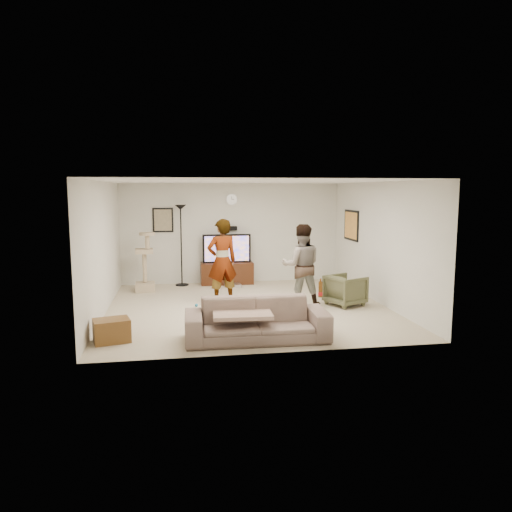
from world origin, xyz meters
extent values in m
cube|color=#C6B996|center=(0.00, 0.00, -0.01)|extent=(5.50, 5.50, 0.02)
cube|color=white|center=(0.00, 0.00, 2.51)|extent=(5.50, 5.50, 0.02)
cube|color=silver|center=(0.00, 2.75, 1.25)|extent=(5.50, 0.04, 2.50)
cube|color=silver|center=(0.00, -2.75, 1.25)|extent=(5.50, 0.04, 2.50)
cube|color=silver|center=(-2.75, 0.00, 1.25)|extent=(0.04, 5.50, 2.50)
cube|color=silver|center=(2.75, 0.00, 1.25)|extent=(0.04, 5.50, 2.50)
cylinder|color=white|center=(0.00, 2.72, 2.10)|extent=(0.26, 0.04, 0.26)
cube|color=black|center=(0.00, 2.69, 1.38)|extent=(0.25, 0.10, 0.10)
cube|color=gray|center=(-1.70, 2.73, 1.60)|extent=(0.42, 0.03, 0.52)
cube|color=gold|center=(2.73, 1.60, 1.50)|extent=(0.03, 0.78, 0.62)
cube|color=#35190C|center=(-0.16, 2.50, 0.27)|extent=(1.30, 0.45, 0.54)
cube|color=#BDBDBD|center=(-0.06, 2.11, 0.04)|extent=(0.40, 0.30, 0.07)
cube|color=black|center=(-0.16, 2.50, 0.89)|extent=(1.19, 0.08, 0.71)
cube|color=orange|center=(-0.16, 2.46, 0.89)|extent=(1.10, 0.01, 0.62)
cylinder|color=black|center=(-1.27, 2.51, 0.99)|extent=(0.32, 0.32, 1.98)
cube|color=tan|center=(-2.12, 1.94, 0.69)|extent=(0.47, 0.47, 1.38)
imported|color=#B3B1BE|center=(-0.46, 0.52, 0.88)|extent=(0.72, 0.56, 1.75)
imported|color=navy|center=(1.08, -0.07, 0.83)|extent=(0.88, 0.73, 1.66)
imported|color=#786359|center=(-0.17, -2.11, 0.32)|extent=(2.25, 0.93, 0.65)
cube|color=tan|center=(-0.40, -2.11, 0.44)|extent=(0.94, 0.75, 0.06)
cylinder|color=#5E320B|center=(0.85, -2.11, 0.77)|extent=(0.06, 0.06, 0.25)
imported|color=#4D4F33|center=(1.99, -0.13, 0.31)|extent=(0.90, 0.89, 0.62)
cube|color=brown|center=(-2.40, -1.83, 0.18)|extent=(0.62, 0.53, 0.36)
sphere|color=teal|center=(-1.01, 0.22, 0.03)|extent=(0.06, 0.06, 0.06)
camera|label=1|loc=(-1.37, -9.32, 2.33)|focal=33.80mm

